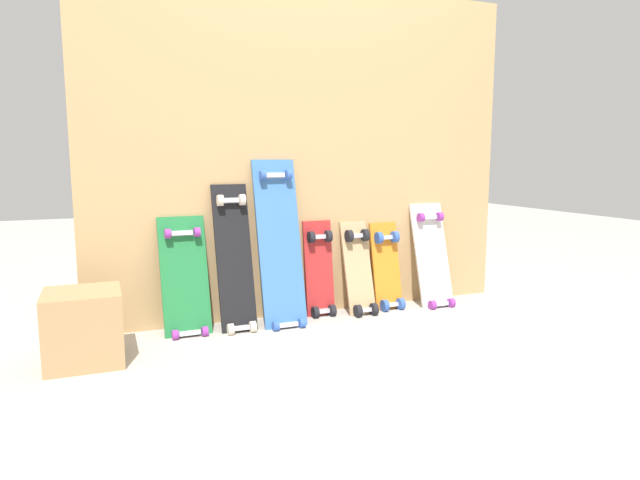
{
  "coord_description": "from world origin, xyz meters",
  "views": [
    {
      "loc": [
        -1.18,
        -2.88,
        0.89
      ],
      "look_at": [
        0.0,
        -0.07,
        0.44
      ],
      "focal_mm": 31.66,
      "sensor_mm": 36.0,
      "label": 1
    }
  ],
  "objects": [
    {
      "name": "skateboard_green",
      "position": [
        -0.73,
        -0.05,
        0.26
      ],
      "size": [
        0.24,
        0.22,
        0.66
      ],
      "color": "#1E7238",
      "rests_on": "ground"
    },
    {
      "name": "skateboard_natural",
      "position": [
        0.25,
        -0.05,
        0.23
      ],
      "size": [
        0.16,
        0.23,
        0.58
      ],
      "color": "tan",
      "rests_on": "ground"
    },
    {
      "name": "skateboard_blue",
      "position": [
        -0.23,
        -0.08,
        0.4
      ],
      "size": [
        0.23,
        0.28,
        0.95
      ],
      "color": "#386BAD",
      "rests_on": "ground"
    },
    {
      "name": "skateboard_red",
      "position": [
        0.02,
        -0.01,
        0.23
      ],
      "size": [
        0.17,
        0.15,
        0.59
      ],
      "color": "#B22626",
      "rests_on": "ground"
    },
    {
      "name": "ground_plane",
      "position": [
        0.0,
        0.0,
        0.0
      ],
      "size": [
        12.0,
        12.0,
        0.0
      ],
      "primitive_type": "plane",
      "color": "#B2AAA0"
    },
    {
      "name": "skateboard_orange",
      "position": [
        0.45,
        -0.03,
        0.22
      ],
      "size": [
        0.17,
        0.18,
        0.56
      ],
      "color": "orange",
      "rests_on": "ground"
    },
    {
      "name": "plywood_wall_panel",
      "position": [
        0.0,
        0.07,
        0.91
      ],
      "size": [
        2.45,
        0.04,
        1.81
      ],
      "primitive_type": "cube",
      "color": "tan",
      "rests_on": "ground"
    },
    {
      "name": "skateboard_black",
      "position": [
        -0.48,
        -0.07,
        0.34
      ],
      "size": [
        0.19,
        0.26,
        0.82
      ],
      "color": "black",
      "rests_on": "ground"
    },
    {
      "name": "skateboard_white",
      "position": [
        0.74,
        -0.06,
        0.27
      ],
      "size": [
        0.22,
        0.25,
        0.68
      ],
      "color": "silver",
      "rests_on": "ground"
    },
    {
      "name": "wooden_crate",
      "position": [
        -1.21,
        -0.31,
        0.16
      ],
      "size": [
        0.32,
        0.32,
        0.32
      ],
      "primitive_type": "cube",
      "rotation": [
        0.0,
        0.0,
        -0.03
      ],
      "color": "tan",
      "rests_on": "ground"
    }
  ]
}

